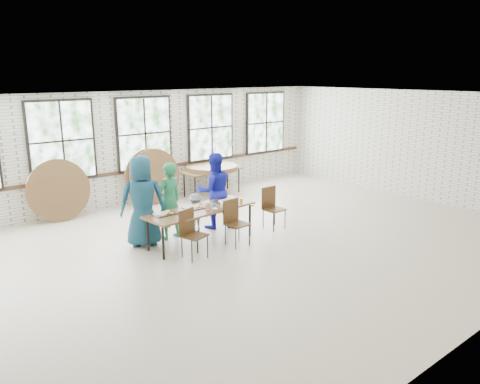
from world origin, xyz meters
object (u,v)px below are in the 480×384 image
at_px(chair_near_left, 190,229).
at_px(chair_near_right, 234,218).
at_px(dining_table, 201,211).
at_px(storage_table, 212,171).

bearing_deg(chair_near_left, chair_near_right, -15.54).
relative_size(dining_table, storage_table, 1.32).
distance_m(dining_table, chair_near_left, 0.80).
relative_size(chair_near_right, storage_table, 0.51).
bearing_deg(chair_near_right, dining_table, 128.52).
bearing_deg(storage_table, dining_table, -134.56).
bearing_deg(dining_table, storage_table, 46.44).
xyz_separation_m(chair_near_left, storage_table, (3.14, 3.61, 0.13)).
xyz_separation_m(dining_table, chair_near_right, (0.48, -0.50, -0.13)).
relative_size(dining_table, chair_near_right, 2.58).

